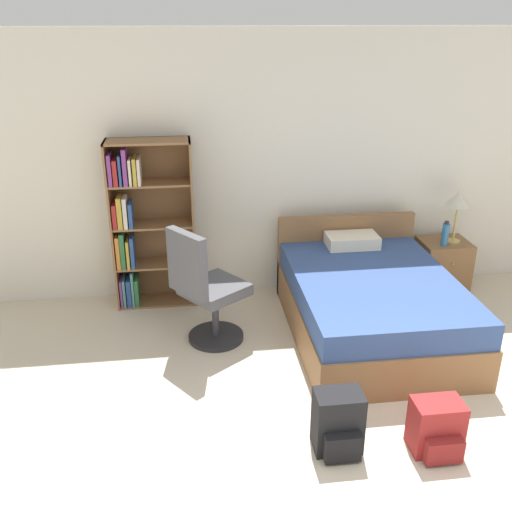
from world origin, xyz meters
TOP-DOWN VIEW (x-y plane):
  - wall_back at (0.00, 3.23)m, footprint 9.00×0.06m
  - bookshelf at (-1.59, 3.02)m, footprint 0.78×0.32m
  - bed at (0.43, 2.14)m, footprint 1.39×1.92m
  - office_chair at (-1.04, 2.15)m, footprint 0.72×0.70m
  - nightstand at (1.48, 2.94)m, footprint 0.49×0.44m
  - table_lamp at (1.54, 2.91)m, footprint 0.26×0.26m
  - water_bottle at (1.41, 2.83)m, footprint 0.07×0.07m
  - backpack_red at (0.40, 0.60)m, footprint 0.33×0.30m
  - backpack_black at (-0.24, 0.69)m, footprint 0.32×0.29m

SIDE VIEW (x-z plane):
  - backpack_red at x=0.40m, z-range -0.01..0.36m
  - backpack_black at x=-0.24m, z-range -0.01..0.42m
  - nightstand at x=1.48m, z-range 0.00..0.53m
  - bed at x=0.43m, z-range -0.12..0.72m
  - office_chair at x=-1.04m, z-range -0.03..1.06m
  - water_bottle at x=1.41m, z-range 0.53..0.78m
  - bookshelf at x=-1.59m, z-range 0.01..1.65m
  - table_lamp at x=1.54m, z-range 0.71..1.25m
  - wall_back at x=0.00m, z-range 0.00..2.60m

